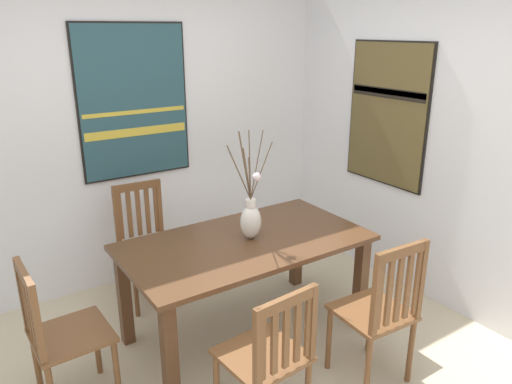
# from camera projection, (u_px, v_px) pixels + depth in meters

# --- Properties ---
(wall_back) EXTENTS (6.40, 0.12, 2.70)m
(wall_back) POSITION_uv_depth(u_px,v_px,m) (133.00, 127.00, 4.07)
(wall_back) COLOR silver
(wall_back) RESTS_ON ground_plane
(wall_side) EXTENTS (0.12, 6.40, 2.70)m
(wall_side) POSITION_uv_depth(u_px,v_px,m) (464.00, 140.00, 3.58)
(wall_side) COLOR silver
(wall_side) RESTS_ON ground_plane
(dining_table) EXTENTS (1.68, 0.93, 0.75)m
(dining_table) POSITION_uv_depth(u_px,v_px,m) (246.00, 255.00, 3.37)
(dining_table) COLOR #51331E
(dining_table) RESTS_ON ground_plane
(centerpiece_vase) EXTENTS (0.27, 0.16, 0.77)m
(centerpiece_vase) POSITION_uv_depth(u_px,v_px,m) (251.00, 217.00, 3.32)
(centerpiece_vase) COLOR silver
(centerpiece_vase) RESTS_ON dining_table
(chair_0) EXTENTS (0.44, 0.44, 0.96)m
(chair_0) POSITION_uv_depth(u_px,v_px,m) (145.00, 240.00, 3.91)
(chair_0) COLOR brown
(chair_0) RESTS_ON ground_plane
(chair_1) EXTENTS (0.44, 0.44, 0.99)m
(chair_1) POSITION_uv_depth(u_px,v_px,m) (380.00, 310.00, 2.93)
(chair_1) COLOR brown
(chair_1) RESTS_ON ground_plane
(chair_2) EXTENTS (0.43, 0.43, 0.94)m
(chair_2) POSITION_uv_depth(u_px,v_px,m) (60.00, 334.00, 2.73)
(chair_2) COLOR brown
(chair_2) RESTS_ON ground_plane
(chair_3) EXTENTS (0.45, 0.45, 0.92)m
(chair_3) POSITION_uv_depth(u_px,v_px,m) (269.00, 356.00, 2.55)
(chair_3) COLOR brown
(chair_3) RESTS_ON ground_plane
(painting_on_back_wall) EXTENTS (0.92, 0.05, 1.25)m
(painting_on_back_wall) POSITION_uv_depth(u_px,v_px,m) (134.00, 102.00, 3.94)
(painting_on_back_wall) COLOR black
(painting_on_side_wall) EXTENTS (0.05, 0.83, 1.19)m
(painting_on_side_wall) POSITION_uv_depth(u_px,v_px,m) (387.00, 114.00, 4.05)
(painting_on_side_wall) COLOR black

